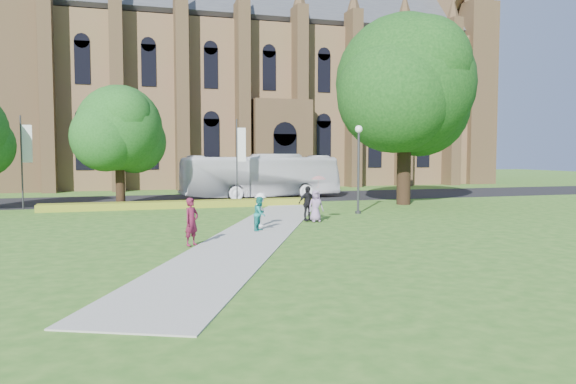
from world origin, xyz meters
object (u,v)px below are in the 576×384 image
object	(u,v)px
pedestrian_0	(192,222)
streetlamp	(359,158)
tour_coach	(261,176)
large_tree	(405,84)

from	to	relation	value
pedestrian_0	streetlamp	bearing A→B (deg)	-1.05
streetlamp	tour_coach	xyz separation A→B (m)	(-2.79, 12.42, -1.52)
large_tree	pedestrian_0	xyz separation A→B (m)	(-16.55, -13.42, -7.40)
large_tree	pedestrian_0	distance (m)	22.56
streetlamp	large_tree	xyz separation A→B (m)	(5.50, 4.50, 5.07)
large_tree	tour_coach	bearing A→B (deg)	136.32
tour_coach	pedestrian_0	size ratio (longest dim) A/B	6.83
tour_coach	pedestrian_0	world-z (taller)	tour_coach
streetlamp	pedestrian_0	world-z (taller)	streetlamp
streetlamp	large_tree	size ratio (longest dim) A/B	0.40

